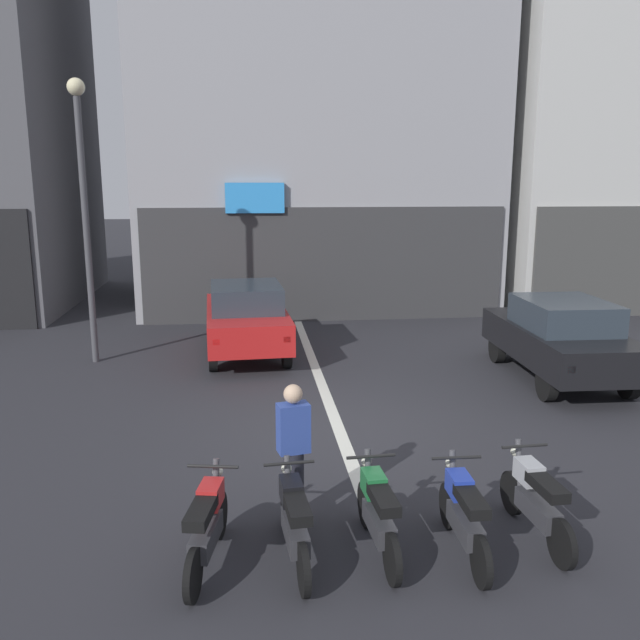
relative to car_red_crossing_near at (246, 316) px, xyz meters
name	(u,v)px	position (x,y,z in m)	size (l,w,h in m)	color
ground_plane	(340,431)	(1.45, -4.97, -0.89)	(120.00, 120.00, 0.00)	#2B2B30
lane_centre_line	(305,341)	(1.45, 1.03, -0.88)	(0.20, 18.00, 0.01)	silver
building_mid_block	(311,103)	(2.25, 7.58, 5.51)	(10.59, 8.39, 12.81)	#9E9EA3
building_far_right	(608,97)	(12.51, 7.58, 5.82)	(8.94, 9.01, 13.43)	silver
car_red_crossing_near	(246,316)	(0.00, 0.00, 0.00)	(1.97, 4.19, 1.64)	black
car_black_parked_kerbside	(560,336)	(6.21, -2.67, 0.00)	(1.88, 4.15, 1.64)	black
car_white_down_street	(352,276)	(3.44, 6.08, 0.00)	(1.96, 4.18, 1.64)	black
street_lamp	(84,192)	(-3.33, -0.26, 2.81)	(0.36, 0.36, 5.97)	#47474C
motorcycle_red_row_leftmost	(207,525)	(-0.44, -8.51, -0.43)	(0.55, 1.65, 0.98)	black
motorcycle_black_row_left_mid	(294,521)	(0.46, -8.52, -0.43)	(0.55, 1.67, 0.98)	black
motorcycle_green_row_centre	(378,512)	(1.36, -8.45, -0.43)	(0.55, 1.67, 0.98)	black
motorcycle_blue_row_right_mid	(464,514)	(2.26, -8.59, -0.43)	(0.55, 1.67, 0.98)	black
motorcycle_silver_row_rightmost	(536,499)	(3.16, -8.36, -0.43)	(0.55, 1.67, 0.98)	black
person_by_motorcycles	(294,452)	(0.52, -7.67, -0.03)	(0.40, 0.29, 1.67)	#23232D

